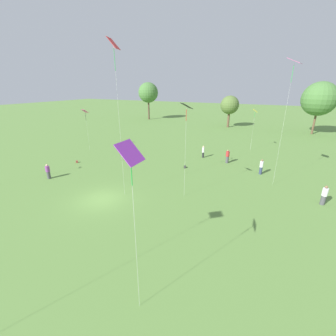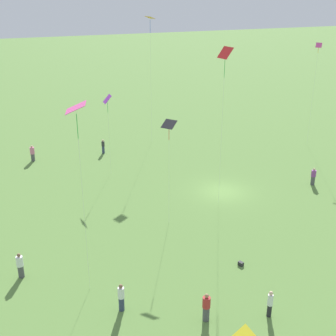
{
  "view_description": "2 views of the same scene",
  "coord_description": "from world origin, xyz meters",
  "views": [
    {
      "loc": [
        13.58,
        -13.76,
        9.88
      ],
      "look_at": [
        4.62,
        4.43,
        2.37
      ],
      "focal_mm": 24.0,
      "sensor_mm": 36.0,
      "label": 1
    },
    {
      "loc": [
        16.81,
        35.33,
        18.57
      ],
      "look_at": [
        5.77,
        1.38,
        3.64
      ],
      "focal_mm": 50.0,
      "sensor_mm": 36.0,
      "label": 2
    }
  ],
  "objects": [
    {
      "name": "ground_plane",
      "position": [
        0.0,
        0.0,
        0.0
      ],
      "size": [
        240.0,
        240.0,
        0.0
      ],
      "primitive_type": "plane",
      "color": "#5B843D"
    },
    {
      "name": "tree_0",
      "position": [
        -22.46,
        46.2,
        7.75
      ],
      "size": [
        5.77,
        5.77,
        10.67
      ],
      "color": "brown",
      "rests_on": "ground_plane"
    },
    {
      "name": "tree_1",
      "position": [
        2.18,
        43.15,
        5.32
      ],
      "size": [
        4.36,
        4.36,
        7.55
      ],
      "color": "brown",
      "rests_on": "ground_plane"
    },
    {
      "name": "tree_2",
      "position": [
        20.19,
        42.7,
        7.22
      ],
      "size": [
        6.78,
        6.78,
        10.62
      ],
      "color": "brown",
      "rests_on": "ground_plane"
    },
    {
      "name": "person_0",
      "position": [
        4.41,
        16.31,
        0.89
      ],
      "size": [
        0.45,
        0.45,
        1.75
      ],
      "rotation": [
        0.0,
        0.0,
        0.58
      ],
      "color": "#232328",
      "rests_on": "ground_plane"
    },
    {
      "name": "person_1",
      "position": [
        -8.71,
        1.21,
        0.83
      ],
      "size": [
        0.64,
        0.64,
        1.69
      ],
      "rotation": [
        0.0,
        0.0,
        5.53
      ],
      "color": "#4C4C51",
      "rests_on": "ground_plane"
    },
    {
      "name": "person_2",
      "position": [
        18.06,
        7.87,
        0.89
      ],
      "size": [
        0.54,
        0.54,
        1.81
      ],
      "rotation": [
        0.0,
        0.0,
        4.5
      ],
      "color": "#4C4C51",
      "rests_on": "ground_plane"
    },
    {
      "name": "person_4",
      "position": [
        8.05,
        15.49,
        0.9
      ],
      "size": [
        0.64,
        0.64,
        1.83
      ],
      "rotation": [
        0.0,
        0.0,
        2.57
      ],
      "color": "#4C4C51",
      "rests_on": "ground_plane"
    },
    {
      "name": "person_6",
      "position": [
        12.49,
        13.13,
        0.91
      ],
      "size": [
        0.4,
        0.4,
        1.83
      ],
      "rotation": [
        0.0,
        0.0,
        1.55
      ],
      "color": "#333D5B",
      "rests_on": "ground_plane"
    },
    {
      "name": "kite_0",
      "position": [
        1.25,
        1.8,
        12.44
      ],
      "size": [
        1.04,
        1.27,
        13.3
      ],
      "rotation": [
        0.0,
        0.0,
        1.09
      ],
      "color": "red",
      "rests_on": "ground_plane"
    },
    {
      "name": "kite_1",
      "position": [
        13.96,
        10.49,
        11.54
      ],
      "size": [
        1.32,
        1.39,
        12.11
      ],
      "rotation": [
        0.0,
        0.0,
        0.58
      ],
      "color": "#E54C99",
      "rests_on": "ground_plane"
    },
    {
      "name": "kite_3",
      "position": [
        6.54,
        3.98,
        8.04
      ],
      "size": [
        1.29,
        1.3,
        8.52
      ],
      "rotation": [
        0.0,
        0.0,
        1.53
      ],
      "color": "black",
      "rests_on": "ground_plane"
    },
    {
      "name": "kite_4",
      "position": [
        10.03,
        23.44,
        6.02
      ],
      "size": [
        0.74,
        0.85,
        6.45
      ],
      "rotation": [
        0.0,
        0.0,
        0.89
      ],
      "color": "yellow",
      "rests_on": "ground_plane"
    },
    {
      "name": "kite_6",
      "position": [
        8.93,
        -7.41,
        7.4
      ],
      "size": [
        0.71,
        1.0,
        7.98
      ],
      "rotation": [
        0.0,
        0.0,
        0.81
      ],
      "color": "purple",
      "rests_on": "ground_plane"
    },
    {
      "name": "kite_7",
      "position": [
        -13.51,
        12.29,
        5.95
      ],
      "size": [
        1.06,
        0.93,
        6.4
      ],
      "rotation": [
        0.0,
        0.0,
        2.18
      ],
      "color": "#E54C99",
      "rests_on": "ground_plane"
    },
    {
      "name": "picnic_bag_0",
      "position": [
        3.69,
        11.15,
        0.14
      ],
      "size": [
        0.37,
        0.43,
        0.27
      ],
      "rotation": [
        0.0,
        0.0,
        1.99
      ],
      "color": "#262628",
      "rests_on": "ground_plane"
    },
    {
      "name": "picnic_bag_1",
      "position": [
        -10.2,
        6.58,
        0.14
      ],
      "size": [
        0.34,
        0.34,
        0.28
      ],
      "rotation": [
        0.0,
        0.0,
        0.79
      ],
      "color": "#933833",
      "rests_on": "ground_plane"
    }
  ]
}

